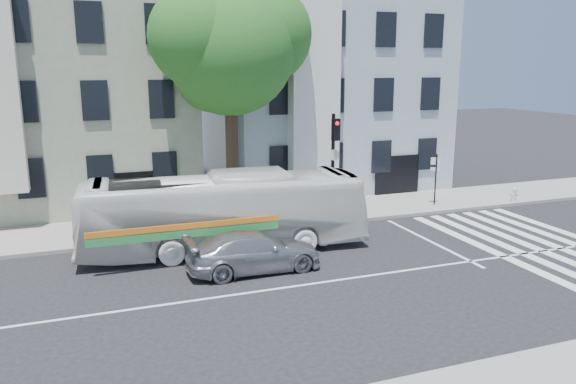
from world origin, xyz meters
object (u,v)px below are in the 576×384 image
bus (224,213)px  fire_hydrant (514,194)px  sedan (254,252)px  traffic_signal (334,152)px

bus → fire_hydrant: bus is taller
bus → fire_hydrant: size_ratio=14.90×
bus → sedan: size_ratio=2.31×
bus → sedan: bus is taller
bus → traffic_signal: size_ratio=2.23×
traffic_signal → sedan: bearing=-140.6°
traffic_signal → fire_hydrant: 10.09m
bus → traffic_signal: 6.52m
traffic_signal → bus: bearing=-159.3°
traffic_signal → fire_hydrant: (9.74, -0.62, -2.58)m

